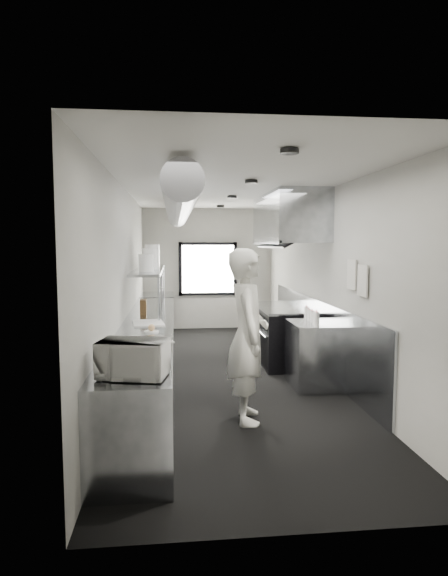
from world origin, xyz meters
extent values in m
cube|color=black|center=(0.00, 0.00, 0.00)|extent=(3.00, 8.00, 0.01)
cube|color=beige|center=(0.00, 0.00, 2.80)|extent=(3.00, 8.00, 0.01)
cube|color=#AFACA6|center=(0.00, 4.00, 1.40)|extent=(3.00, 0.02, 2.80)
cube|color=#AFACA6|center=(0.00, -4.00, 1.40)|extent=(3.00, 0.02, 2.80)
cube|color=#AFACA6|center=(-1.50, 0.00, 1.40)|extent=(0.02, 8.00, 2.80)
cube|color=#AFACA6|center=(1.50, 0.00, 1.40)|extent=(0.02, 8.00, 2.80)
cube|color=gray|center=(1.48, 0.30, 0.55)|extent=(0.03, 5.50, 1.10)
cylinder|color=gray|center=(-0.70, 0.40, 2.55)|extent=(0.40, 6.40, 0.40)
cube|color=white|center=(0.00, 3.96, 1.40)|extent=(1.20, 0.03, 1.10)
cube|color=black|center=(0.00, 3.98, 1.98)|extent=(1.36, 0.03, 0.08)
cube|color=black|center=(0.00, 3.98, 0.82)|extent=(1.36, 0.03, 0.08)
cube|color=black|center=(-0.64, 3.98, 1.40)|extent=(0.08, 0.03, 1.25)
cube|color=black|center=(0.64, 3.98, 1.40)|extent=(0.08, 0.03, 1.25)
cube|color=gray|center=(1.10, 0.70, 2.40)|extent=(0.80, 2.20, 0.80)
cube|color=gray|center=(0.72, 0.70, 2.01)|extent=(0.05, 2.20, 0.05)
cube|color=black|center=(1.02, 0.70, 2.06)|extent=(0.50, 2.10, 0.28)
cube|color=gray|center=(-1.15, -0.50, 0.45)|extent=(0.70, 6.00, 0.90)
cube|color=gray|center=(-1.20, 1.00, 1.55)|extent=(0.45, 3.00, 0.04)
cylinder|color=gray|center=(-1.00, -0.40, 1.22)|extent=(0.04, 0.04, 0.66)
cylinder|color=gray|center=(-1.00, 1.00, 1.22)|extent=(0.04, 0.04, 0.66)
cylinder|color=gray|center=(-1.00, 2.40, 1.22)|extent=(0.04, 0.04, 0.66)
cube|color=black|center=(1.05, 0.70, 0.45)|extent=(0.85, 1.60, 0.90)
cube|color=gray|center=(1.05, 0.70, 0.92)|extent=(0.85, 1.60, 0.04)
cube|color=gray|center=(0.64, 0.70, 0.45)|extent=(0.03, 1.55, 0.80)
cylinder|color=gray|center=(0.61, 0.70, 0.55)|extent=(0.03, 1.30, 0.03)
cube|color=gray|center=(1.15, -0.70, 0.45)|extent=(0.65, 0.80, 0.90)
cube|color=gray|center=(-1.15, 3.20, 0.45)|extent=(0.70, 1.20, 0.90)
cube|color=beige|center=(1.47, -1.20, 1.60)|extent=(0.02, 0.28, 0.38)
cube|color=beige|center=(1.47, -1.55, 1.55)|extent=(0.02, 0.28, 0.38)
imported|color=silver|center=(0.03, -1.86, 0.97)|extent=(0.50, 0.73, 1.94)
imported|color=white|center=(-1.12, -3.14, 1.05)|extent=(0.58, 0.48, 0.30)
cylinder|color=#A8B5A6|center=(-1.33, -2.43, 0.95)|extent=(0.18, 0.18, 0.10)
cylinder|color=#A8B5A6|center=(-1.30, -2.22, 0.95)|extent=(0.16, 0.16, 0.09)
cube|color=beige|center=(-1.02, -1.70, 0.91)|extent=(0.47, 0.52, 0.01)
cylinder|color=white|center=(-1.07, -1.18, 0.91)|extent=(0.24, 0.24, 0.02)
sphere|color=#DEAD74|center=(-1.07, -1.18, 0.96)|extent=(0.09, 0.09, 0.09)
cube|color=silver|center=(-1.14, -0.54, 0.91)|extent=(0.47, 0.59, 0.02)
cube|color=#533C1D|center=(-1.26, 0.33, 1.02)|extent=(0.10, 0.21, 0.23)
cylinder|color=white|center=(-1.20, 0.20, 1.70)|extent=(0.26, 0.26, 0.26)
cylinder|color=white|center=(-1.17, 0.84, 1.74)|extent=(0.29, 0.29, 0.34)
cylinder|color=white|center=(-1.22, 1.26, 1.73)|extent=(0.29, 0.29, 0.32)
cylinder|color=white|center=(-1.18, 1.78, 1.77)|extent=(0.30, 0.30, 0.40)
cylinder|color=silver|center=(1.08, -1.03, 1.00)|extent=(0.08, 0.08, 0.20)
cylinder|color=silver|center=(1.09, -0.90, 0.99)|extent=(0.06, 0.06, 0.18)
cylinder|color=silver|center=(1.12, -0.67, 0.98)|extent=(0.07, 0.07, 0.17)
cylinder|color=silver|center=(1.12, -0.51, 0.98)|extent=(0.06, 0.06, 0.16)
cylinder|color=silver|center=(1.12, -0.39, 0.99)|extent=(0.08, 0.08, 0.18)
camera|label=1|loc=(-0.78, -7.00, 2.00)|focal=29.50mm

